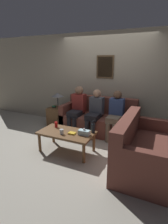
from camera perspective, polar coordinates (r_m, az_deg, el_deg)
ground_plane at (r=4.40m, az=2.27°, el=-8.64°), size 16.00×16.00×0.00m
wall_back at (r=4.91m, az=6.89°, el=9.76°), size 9.00×0.08×2.60m
couch_main at (r=4.71m, az=4.72°, el=-2.67°), size 1.92×0.85×0.92m
couch_side at (r=3.33m, az=18.23°, el=-11.90°), size 0.85×1.61×0.92m
coffee_table at (r=3.69m, az=-5.73°, el=-7.32°), size 1.15×0.62×0.44m
side_table_with_lamp at (r=5.18m, az=-8.83°, el=-0.87°), size 0.45×0.45×0.99m
wine_bottle at (r=3.58m, az=3.01°, el=-5.27°), size 0.08×0.08×0.27m
drinking_glass at (r=3.56m, az=-7.32°, el=-6.39°), size 0.08×0.08×0.10m
book_stack at (r=3.57m, az=-3.94°, el=-6.90°), size 0.14×0.12×0.03m
soda_can at (r=3.93m, az=-9.10°, el=-4.06°), size 0.07×0.07×0.12m
tissue_box at (r=3.49m, az=0.04°, el=-6.68°), size 0.23×0.12×0.15m
person_left at (r=4.67m, az=-2.22°, el=1.65°), size 0.34×0.60×1.21m
person_middle at (r=4.43m, az=3.57°, el=0.45°), size 0.34×0.61×1.17m
person_right at (r=4.28m, az=10.20°, el=-0.26°), size 0.34×0.58×1.18m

